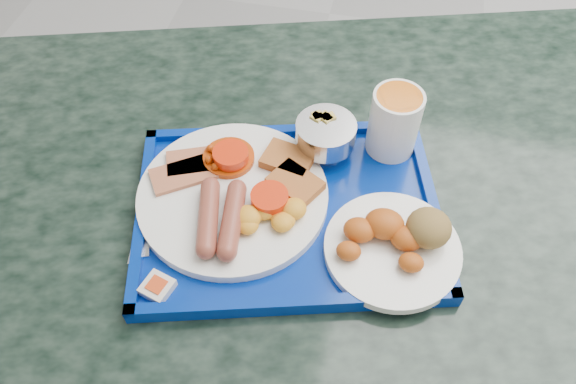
{
  "coord_description": "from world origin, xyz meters",
  "views": [
    {
      "loc": [
        -1.06,
        -1.45,
        1.49
      ],
      "look_at": [
        -1.16,
        -1.01,
        0.89
      ],
      "focal_mm": 35.0,
      "sensor_mm": 36.0,
      "label": 1
    }
  ],
  "objects_px": {
    "main_plate": "(238,194)",
    "fruit_bowl": "(325,134)",
    "tray": "(288,212)",
    "bread_plate": "(397,241)",
    "juice_cup": "(395,121)",
    "table": "(266,288)"
  },
  "relations": [
    {
      "from": "bread_plate",
      "to": "juice_cup",
      "type": "bearing_deg",
      "value": 98.45
    },
    {
      "from": "fruit_bowl",
      "to": "table",
      "type": "bearing_deg",
      "value": -118.09
    },
    {
      "from": "fruit_bowl",
      "to": "main_plate",
      "type": "bearing_deg",
      "value": -131.32
    },
    {
      "from": "table",
      "to": "fruit_bowl",
      "type": "relative_size",
      "value": 17.32
    },
    {
      "from": "main_plate",
      "to": "fruit_bowl",
      "type": "xyz_separation_m",
      "value": [
        0.1,
        0.12,
        0.03
      ]
    },
    {
      "from": "main_plate",
      "to": "bread_plate",
      "type": "height_order",
      "value": "bread_plate"
    },
    {
      "from": "tray",
      "to": "bread_plate",
      "type": "bearing_deg",
      "value": -11.9
    },
    {
      "from": "bread_plate",
      "to": "fruit_bowl",
      "type": "xyz_separation_m",
      "value": [
        -0.12,
        0.15,
        0.02
      ]
    },
    {
      "from": "table",
      "to": "bread_plate",
      "type": "distance_m",
      "value": 0.31
    },
    {
      "from": "tray",
      "to": "bread_plate",
      "type": "distance_m",
      "value": 0.16
    },
    {
      "from": "tray",
      "to": "fruit_bowl",
      "type": "height_order",
      "value": "fruit_bowl"
    },
    {
      "from": "table",
      "to": "tray",
      "type": "bearing_deg",
      "value": 15.95
    },
    {
      "from": "main_plate",
      "to": "fruit_bowl",
      "type": "relative_size",
      "value": 3.03
    },
    {
      "from": "table",
      "to": "juice_cup",
      "type": "height_order",
      "value": "juice_cup"
    },
    {
      "from": "table",
      "to": "tray",
      "type": "distance_m",
      "value": 0.23
    },
    {
      "from": "tray",
      "to": "main_plate",
      "type": "height_order",
      "value": "main_plate"
    },
    {
      "from": "main_plate",
      "to": "juice_cup",
      "type": "xyz_separation_m",
      "value": [
        0.2,
        0.15,
        0.04
      ]
    },
    {
      "from": "bread_plate",
      "to": "table",
      "type": "bearing_deg",
      "value": 173.53
    },
    {
      "from": "table",
      "to": "main_plate",
      "type": "xyz_separation_m",
      "value": [
        -0.03,
        0.01,
        0.24
      ]
    },
    {
      "from": "main_plate",
      "to": "table",
      "type": "bearing_deg",
      "value": -18.5
    },
    {
      "from": "bread_plate",
      "to": "tray",
      "type": "bearing_deg",
      "value": 168.1
    },
    {
      "from": "fruit_bowl",
      "to": "juice_cup",
      "type": "xyz_separation_m",
      "value": [
        0.1,
        0.03,
        0.02
      ]
    }
  ]
}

